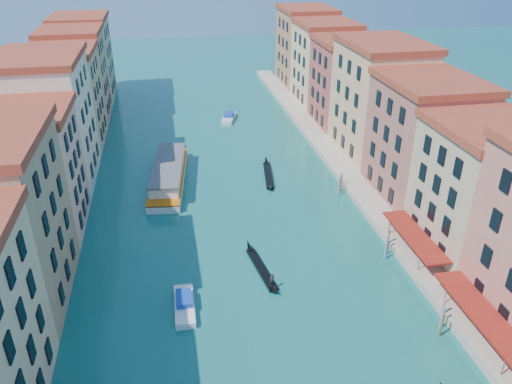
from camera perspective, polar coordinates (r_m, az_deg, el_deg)
left_bank_palazzos at (r=81.43m, az=-23.27°, el=5.59°), size 12.80×128.40×21.00m
right_bank_palazzos at (r=87.89m, az=15.32°, el=8.41°), size 12.80×128.40×21.00m
quay at (r=88.19m, az=9.87°, el=2.58°), size 4.00×140.00×1.00m
restaurant_awnings at (r=55.66m, az=25.14°, el=-13.30°), size 3.20×44.55×3.12m
mooring_poles_right at (r=58.79m, az=19.18°, el=-11.72°), size 1.44×54.24×3.20m
vaporetto_far at (r=84.31m, az=-9.97°, el=2.10°), size 7.49×22.55×3.29m
gondola_fore at (r=62.03m, az=0.62°, el=-8.69°), size 2.56×11.55×2.31m
gondola_far at (r=85.47m, az=1.40°, el=2.07°), size 2.73×12.84×1.82m
motorboat_mid at (r=57.02m, az=-8.19°, el=-12.58°), size 2.23×6.80×1.40m
motorboat_far at (r=112.60m, az=-3.11°, el=8.53°), size 4.30×7.53×1.49m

